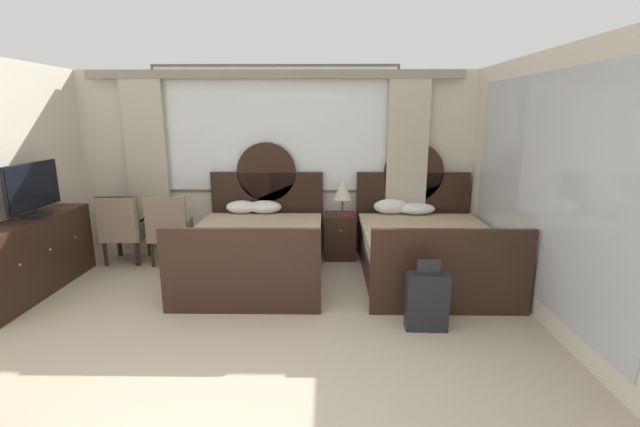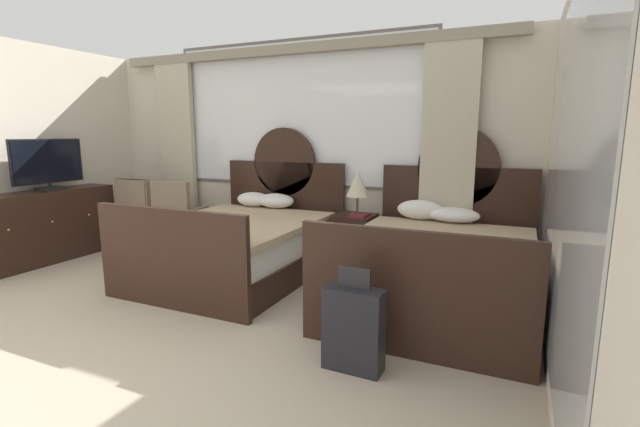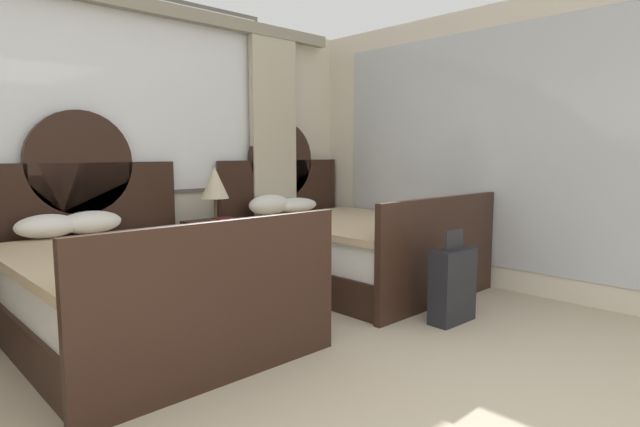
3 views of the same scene
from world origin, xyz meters
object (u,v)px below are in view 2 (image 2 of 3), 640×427
object	(u,v)px
dresser_minibar	(41,227)
armchair_by_window_right	(142,211)
suitcase_on_floor	(354,329)
bed_near_window	(241,243)
book_on_nightstand	(360,215)
table_lamp_on_nightstand	(358,184)
nightstand_between_beds	(355,242)
armchair_by_window_centre	(142,211)
tv_flatscreen	(48,164)
armchair_by_window_left	(178,215)
bed_near_mirror	(438,266)

from	to	relation	value
dresser_minibar	armchair_by_window_right	xyz separation A→B (m)	(0.59, 1.06, 0.07)
suitcase_on_floor	bed_near_window	bearing A→B (deg)	142.61
book_on_nightstand	dresser_minibar	world-z (taller)	dresser_minibar
table_lamp_on_nightstand	suitcase_on_floor	world-z (taller)	table_lamp_on_nightstand
bed_near_window	nightstand_between_beds	distance (m)	1.32
book_on_nightstand	armchair_by_window_centre	world-z (taller)	armchair_by_window_centre
tv_flatscreen	suitcase_on_floor	bearing A→B (deg)	-12.66
armchair_by_window_left	nightstand_between_beds	bearing A→B (deg)	6.70
nightstand_between_beds	dresser_minibar	world-z (taller)	dresser_minibar
tv_flatscreen	armchair_by_window_right	xyz separation A→B (m)	(0.57, 0.90, -0.70)
bed_near_window	armchair_by_window_right	distance (m)	2.01
book_on_nightstand	tv_flatscreen	world-z (taller)	tv_flatscreen
armchair_by_window_left	book_on_nightstand	bearing A→B (deg)	4.39
nightstand_between_beds	armchair_by_window_left	bearing A→B (deg)	-173.30
nightstand_between_beds	armchair_by_window_right	size ratio (longest dim) A/B	0.67
nightstand_between_beds	table_lamp_on_nightstand	size ratio (longest dim) A/B	1.24
armchair_by_window_right	nightstand_between_beds	bearing A→B (deg)	5.30
armchair_by_window_right	suitcase_on_floor	distance (m)	4.28
armchair_by_window_left	suitcase_on_floor	xyz separation A→B (m)	(3.19, -1.89, -0.23)
armchair_by_window_left	bed_near_mirror	bearing A→B (deg)	-7.32
nightstand_between_beds	armchair_by_window_centre	size ratio (longest dim) A/B	0.67
armchair_by_window_left	suitcase_on_floor	world-z (taller)	armchair_by_window_left
armchair_by_window_right	suitcase_on_floor	xyz separation A→B (m)	(3.84, -1.89, -0.23)
table_lamp_on_nightstand	armchair_by_window_right	bearing A→B (deg)	-174.85
bed_near_mirror	dresser_minibar	bearing A→B (deg)	-172.62
nightstand_between_beds	bed_near_window	bearing A→B (deg)	-146.31
table_lamp_on_nightstand	dresser_minibar	size ratio (longest dim) A/B	0.28
nightstand_between_beds	table_lamp_on_nightstand	world-z (taller)	table_lamp_on_nightstand
table_lamp_on_nightstand	book_on_nightstand	size ratio (longest dim) A/B	2.02
bed_near_mirror	table_lamp_on_nightstand	size ratio (longest dim) A/B	4.19
nightstand_between_beds	armchair_by_window_centre	xyz separation A→B (m)	(-3.06, -0.28, 0.19)
armchair_by_window_left	bed_near_window	bearing A→B (deg)	-19.03
nightstand_between_beds	dresser_minibar	bearing A→B (deg)	-159.74
armchair_by_window_left	armchair_by_window_right	world-z (taller)	same
tv_flatscreen	armchair_by_window_left	xyz separation A→B (m)	(1.22, 0.90, -0.70)
bed_near_mirror	armchair_by_window_right	world-z (taller)	bed_near_mirror
dresser_minibar	suitcase_on_floor	bearing A→B (deg)	-10.56
armchair_by_window_centre	armchair_by_window_right	bearing A→B (deg)	1.72
book_on_nightstand	armchair_by_window_left	size ratio (longest dim) A/B	0.26
bed_near_window	armchair_by_window_centre	world-z (taller)	bed_near_window
bed_near_mirror	armchair_by_window_left	size ratio (longest dim) A/B	2.25
armchair_by_window_centre	suitcase_on_floor	distance (m)	4.29
tv_flatscreen	armchair_by_window_left	distance (m)	1.67
armchair_by_window_right	bed_near_mirror	bearing A→B (deg)	-6.19
table_lamp_on_nightstand	tv_flatscreen	bearing A→B (deg)	-162.14
bed_near_mirror	table_lamp_on_nightstand	xyz separation A→B (m)	(-1.06, 0.73, 0.65)
armchair_by_window_centre	tv_flatscreen	bearing A→B (deg)	-122.12
bed_near_mirror	dresser_minibar	distance (m)	4.78
tv_flatscreen	suitcase_on_floor	xyz separation A→B (m)	(4.41, -0.99, -0.93)
armchair_by_window_left	armchair_by_window_centre	size ratio (longest dim) A/B	1.00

